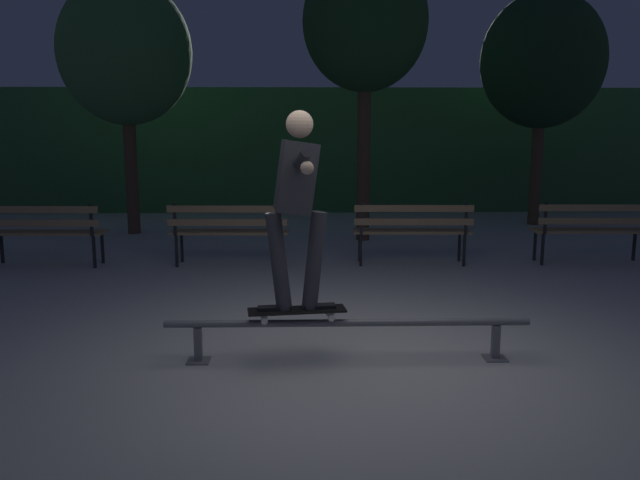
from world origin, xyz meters
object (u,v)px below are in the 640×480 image
object	(u,v)px
grind_rail	(348,328)
tree_far_left	(125,53)
skateboarder	(296,194)
park_bench_right_center	(412,226)
park_bench_rightmost	(593,226)
skateboard	(297,311)
tree_far_right	(542,61)
park_bench_left_center	(229,227)
tree_behind_benches	(365,24)
park_bench_leftmost	(43,228)

from	to	relation	value
grind_rail	tree_far_left	distance (m)	7.84
skateboarder	grind_rail	bearing A→B (deg)	-0.05
park_bench_right_center	park_bench_rightmost	bearing A→B (deg)	0.00
skateboarder	park_bench_rightmost	bearing A→B (deg)	42.03
park_bench_right_center	skateboard	bearing A→B (deg)	-112.89
grind_rail	tree_far_right	xyz separation A→B (m)	(4.15, 7.35, 2.84)
skateboard	park_bench_left_center	bearing A→B (deg)	104.88
park_bench_left_center	skateboard	bearing A→B (deg)	-75.12
tree_far_left	tree_behind_benches	bearing A→B (deg)	-10.72
park_bench_right_center	tree_far_right	size ratio (longest dim) A/B	0.37
park_bench_rightmost	tree_far_right	xyz separation A→B (m)	(0.53, 3.72, 2.57)
grind_rail	park_bench_right_center	xyz separation A→B (m)	(1.13, 3.63, 0.27)
grind_rail	park_bench_right_center	world-z (taller)	park_bench_right_center
tree_far_right	park_bench_rightmost	bearing A→B (deg)	-98.07
park_bench_left_center	tree_far_left	bearing A→B (deg)	125.86
park_bench_left_center	tree_far_left	world-z (taller)	tree_far_left
skateboard	tree_far_left	world-z (taller)	tree_far_left
skateboarder	park_bench_leftmost	distance (m)	5.09
skateboarder	skateboard	bearing A→B (deg)	-172.78
tree_behind_benches	tree_far_right	bearing A→B (deg)	25.39
skateboard	tree_far_left	bearing A→B (deg)	114.96
tree_far_right	tree_far_left	world-z (taller)	tree_far_left
grind_rail	tree_far_right	world-z (taller)	tree_far_right
grind_rail	park_bench_right_center	size ratio (longest dim) A/B	1.82
skateboard	tree_far_right	xyz separation A→B (m)	(4.56, 7.35, 2.69)
tree_behind_benches	park_bench_rightmost	bearing A→B (deg)	-34.49
park_bench_leftmost	park_bench_right_center	world-z (taller)	same
park_bench_rightmost	skateboarder	bearing A→B (deg)	-137.97
park_bench_rightmost	tree_behind_benches	bearing A→B (deg)	145.51
skateboard	tree_far_left	distance (m)	7.62
tree_far_right	tree_far_left	xyz separation A→B (m)	(-7.56, -0.90, 0.03)
skateboard	skateboarder	bearing A→B (deg)	7.22
tree_far_left	park_bench_leftmost	bearing A→B (deg)	-99.31
tree_behind_benches	tree_far_left	distance (m)	4.14
park_bench_right_center	park_bench_leftmost	bearing A→B (deg)	180.00
skateboarder	tree_behind_benches	size ratio (longest dim) A/B	0.34
park_bench_rightmost	tree_far_right	world-z (taller)	tree_far_right
grind_rail	tree_far_left	world-z (taller)	tree_far_left
park_bench_leftmost	park_bench_left_center	xyz separation A→B (m)	(2.50, 0.00, 0.00)
park_bench_right_center	grind_rail	bearing A→B (deg)	-107.22
skateboard	park_bench_right_center	xyz separation A→B (m)	(1.53, 3.63, 0.12)
park_bench_right_center	tree_behind_benches	distance (m)	3.65
park_bench_leftmost	park_bench_right_center	bearing A→B (deg)	0.00
skateboard	park_bench_rightmost	size ratio (longest dim) A/B	0.50
park_bench_rightmost	tree_far_right	distance (m)	4.55
skateboard	park_bench_right_center	world-z (taller)	park_bench_right_center
tree_behind_benches	skateboard	bearing A→B (deg)	-100.43
park_bench_leftmost	tree_far_left	world-z (taller)	tree_far_left
park_bench_leftmost	park_bench_rightmost	xyz separation A→B (m)	(7.50, 0.00, 0.00)
park_bench_leftmost	park_bench_rightmost	bearing A→B (deg)	0.00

